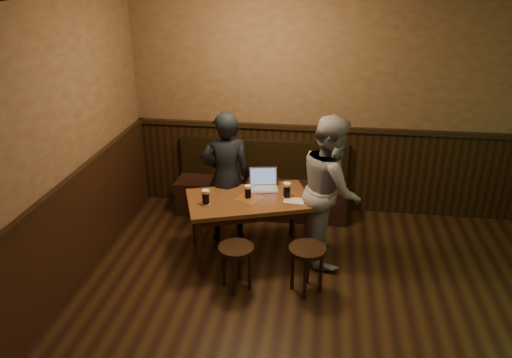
{
  "coord_description": "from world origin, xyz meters",
  "views": [
    {
      "loc": [
        -0.04,
        -3.14,
        3.08
      ],
      "look_at": [
        -0.71,
        1.59,
        0.98
      ],
      "focal_mm": 35.0,
      "sensor_mm": 36.0,
      "label": 1
    }
  ],
  "objects_px": {
    "person_suit": "(226,178)",
    "pub_table": "(249,206)",
    "bench": "(261,190)",
    "pint_right": "(287,190)",
    "pint_mid": "(248,192)",
    "laptop": "(264,183)",
    "person_grey": "(331,189)",
    "pint_left": "(206,197)",
    "stool_left": "(236,255)",
    "stool_right": "(307,256)"
  },
  "relations": [
    {
      "from": "laptop",
      "to": "pint_mid",
      "type": "bearing_deg",
      "value": -126.3
    },
    {
      "from": "pub_table",
      "to": "person_suit",
      "type": "relative_size",
      "value": 0.95
    },
    {
      "from": "bench",
      "to": "stool_left",
      "type": "bearing_deg",
      "value": -90.96
    },
    {
      "from": "pint_left",
      "to": "pint_right",
      "type": "xyz_separation_m",
      "value": [
        0.84,
        0.29,
        0.0
      ]
    },
    {
      "from": "pint_mid",
      "to": "person_suit",
      "type": "xyz_separation_m",
      "value": [
        -0.31,
        0.33,
        0.01
      ]
    },
    {
      "from": "stool_left",
      "to": "person_grey",
      "type": "relative_size",
      "value": 0.29
    },
    {
      "from": "pint_left",
      "to": "bench",
      "type": "bearing_deg",
      "value": 71.18
    },
    {
      "from": "pint_left",
      "to": "laptop",
      "type": "distance_m",
      "value": 0.74
    },
    {
      "from": "bench",
      "to": "pint_right",
      "type": "height_order",
      "value": "bench"
    },
    {
      "from": "bench",
      "to": "stool_left",
      "type": "relative_size",
      "value": 4.55
    },
    {
      "from": "pint_right",
      "to": "person_grey",
      "type": "relative_size",
      "value": 0.1
    },
    {
      "from": "pint_right",
      "to": "pint_mid",
      "type": "bearing_deg",
      "value": -168.2
    },
    {
      "from": "pint_left",
      "to": "pint_mid",
      "type": "height_order",
      "value": "pint_left"
    },
    {
      "from": "person_suit",
      "to": "person_grey",
      "type": "bearing_deg",
      "value": 153.36
    },
    {
      "from": "bench",
      "to": "pint_mid",
      "type": "height_order",
      "value": "bench"
    },
    {
      "from": "stool_right",
      "to": "pint_mid",
      "type": "xyz_separation_m",
      "value": [
        -0.69,
        0.6,
        0.38
      ]
    },
    {
      "from": "stool_right",
      "to": "bench",
      "type": "bearing_deg",
      "value": 112.12
    },
    {
      "from": "bench",
      "to": "person_grey",
      "type": "bearing_deg",
      "value": -47.64
    },
    {
      "from": "pint_left",
      "to": "pint_mid",
      "type": "xyz_separation_m",
      "value": [
        0.42,
        0.2,
        -0.01
      ]
    },
    {
      "from": "bench",
      "to": "pint_left",
      "type": "distance_m",
      "value": 1.42
    },
    {
      "from": "pub_table",
      "to": "pint_left",
      "type": "relative_size",
      "value": 9.14
    },
    {
      "from": "pint_mid",
      "to": "person_grey",
      "type": "bearing_deg",
      "value": 6.4
    },
    {
      "from": "pint_right",
      "to": "pub_table",
      "type": "bearing_deg",
      "value": -167.91
    },
    {
      "from": "bench",
      "to": "pint_left",
      "type": "bearing_deg",
      "value": -108.82
    },
    {
      "from": "stool_left",
      "to": "pint_mid",
      "type": "bearing_deg",
      "value": 88.34
    },
    {
      "from": "pint_right",
      "to": "bench",
      "type": "bearing_deg",
      "value": 112.66
    },
    {
      "from": "pint_left",
      "to": "person_suit",
      "type": "xyz_separation_m",
      "value": [
        0.11,
        0.53,
        0.0
      ]
    },
    {
      "from": "bench",
      "to": "laptop",
      "type": "relative_size",
      "value": 6.11
    },
    {
      "from": "stool_left",
      "to": "pint_left",
      "type": "relative_size",
      "value": 2.96
    },
    {
      "from": "pint_mid",
      "to": "person_grey",
      "type": "relative_size",
      "value": 0.09
    },
    {
      "from": "person_suit",
      "to": "bench",
      "type": "bearing_deg",
      "value": -129.21
    },
    {
      "from": "stool_left",
      "to": "person_grey",
      "type": "height_order",
      "value": "person_grey"
    },
    {
      "from": "pint_mid",
      "to": "laptop",
      "type": "distance_m",
      "value": 0.32
    },
    {
      "from": "person_suit",
      "to": "pint_left",
      "type": "bearing_deg",
      "value": 62.07
    },
    {
      "from": "stool_right",
      "to": "person_grey",
      "type": "height_order",
      "value": "person_grey"
    },
    {
      "from": "pint_left",
      "to": "person_grey",
      "type": "height_order",
      "value": "person_grey"
    },
    {
      "from": "pub_table",
      "to": "person_grey",
      "type": "xyz_separation_m",
      "value": [
        0.87,
        0.1,
        0.21
      ]
    },
    {
      "from": "pint_right",
      "to": "person_grey",
      "type": "height_order",
      "value": "person_grey"
    },
    {
      "from": "pub_table",
      "to": "bench",
      "type": "bearing_deg",
      "value": 70.54
    },
    {
      "from": "bench",
      "to": "pint_right",
      "type": "xyz_separation_m",
      "value": [
        0.41,
        -0.97,
        0.48
      ]
    },
    {
      "from": "bench",
      "to": "laptop",
      "type": "height_order",
      "value": "bench"
    },
    {
      "from": "pint_mid",
      "to": "person_grey",
      "type": "xyz_separation_m",
      "value": [
        0.88,
        0.1,
        0.04
      ]
    },
    {
      "from": "pint_mid",
      "to": "person_grey",
      "type": "height_order",
      "value": "person_grey"
    },
    {
      "from": "stool_right",
      "to": "person_grey",
      "type": "relative_size",
      "value": 0.31
    },
    {
      "from": "pub_table",
      "to": "person_grey",
      "type": "height_order",
      "value": "person_grey"
    },
    {
      "from": "pint_mid",
      "to": "laptop",
      "type": "height_order",
      "value": "laptop"
    },
    {
      "from": "pint_left",
      "to": "person_suit",
      "type": "relative_size",
      "value": 0.1
    },
    {
      "from": "person_suit",
      "to": "pub_table",
      "type": "bearing_deg",
      "value": 118.24
    },
    {
      "from": "pint_left",
      "to": "pint_mid",
      "type": "relative_size",
      "value": 1.07
    },
    {
      "from": "stool_left",
      "to": "pub_table",
      "type": "bearing_deg",
      "value": 87.48
    }
  ]
}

